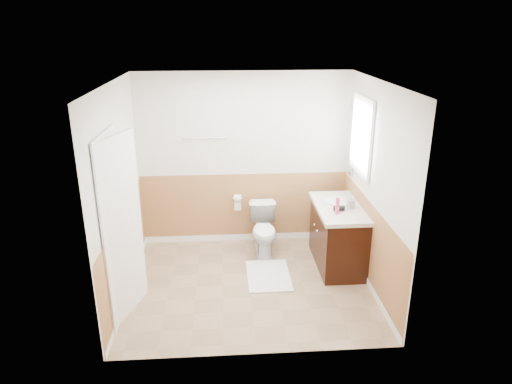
{
  "coord_description": "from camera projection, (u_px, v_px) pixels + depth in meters",
  "views": [
    {
      "loc": [
        -0.28,
        -5.06,
        3.1
      ],
      "look_at": [
        0.1,
        0.25,
        1.15
      ],
      "focal_mm": 32.44,
      "sensor_mm": 36.0,
      "label": 1
    }
  ],
  "objects": [
    {
      "name": "door_knob",
      "position": [
        133.0,
        223.0,
        5.29
      ],
      "size": [
        0.06,
        0.06,
        0.06
      ],
      "primitive_type": "sphere",
      "color": "silver",
      "rests_on": "door"
    },
    {
      "name": "vanity_cabinet",
      "position": [
        338.0,
        237.0,
        6.19
      ],
      "size": [
        0.55,
        1.1,
        0.8
      ],
      "primitive_type": "cube",
      "color": "black",
      "rests_on": "floor"
    },
    {
      "name": "mirror_panel",
      "position": [
        350.0,
        142.0,
        6.42
      ],
      "size": [
        0.02,
        0.35,
        0.9
      ],
      "primitive_type": "cube",
      "color": "silver",
      "rests_on": "wall_right"
    },
    {
      "name": "faucet",
      "position": [
        351.0,
        197.0,
        6.16
      ],
      "size": [
        0.02,
        0.02,
        0.14
      ],
      "primitive_type": "cylinder",
      "color": "silver",
      "rests_on": "countertop"
    },
    {
      "name": "wainscot_front",
      "position": [
        257.0,
        311.0,
        4.44
      ],
      "size": [
        3.0,
        0.0,
        3.0
      ],
      "primitive_type": "plane",
      "rotation": [
        -1.57,
        0.0,
        0.0
      ],
      "color": "#AE7445",
      "rests_on": "floor"
    },
    {
      "name": "vanity_knob_left",
      "position": [
        318.0,
        231.0,
        6.02
      ],
      "size": [
        0.03,
        0.03,
        0.03
      ],
      "primitive_type": "sphere",
      "color": "silver",
      "rests_on": "vanity_cabinet"
    },
    {
      "name": "soap_dispenser",
      "position": [
        351.0,
        202.0,
        5.93
      ],
      "size": [
        0.09,
        0.09,
        0.18
      ],
      "primitive_type": "imported",
      "rotation": [
        0.0,
        0.0,
        0.09
      ],
      "color": "#9096A3",
      "rests_on": "countertop"
    },
    {
      "name": "lotion_bottle",
      "position": [
        337.0,
        206.0,
        5.75
      ],
      "size": [
        0.05,
        0.05,
        0.22
      ],
      "primitive_type": "cylinder",
      "color": "#D9385C",
      "rests_on": "countertop"
    },
    {
      "name": "tp_sheet",
      "position": [
        238.0,
        205.0,
        6.76
      ],
      "size": [
        0.1,
        0.01,
        0.16
      ],
      "primitive_type": "cube",
      "color": "white",
      "rests_on": "tp_roll"
    },
    {
      "name": "window_glass",
      "position": [
        363.0,
        136.0,
        5.87
      ],
      "size": [
        0.01,
        0.7,
        0.9
      ],
      "primitive_type": "cube",
      "color": "white",
      "rests_on": "wall_right"
    },
    {
      "name": "hair_dryer_handle",
      "position": [
        336.0,
        210.0,
        5.89
      ],
      "size": [
        0.03,
        0.03,
        0.07
      ],
      "primitive_type": "cylinder",
      "color": "black",
      "rests_on": "countertop"
    },
    {
      "name": "vanity_knob_right",
      "position": [
        315.0,
        225.0,
        6.21
      ],
      "size": [
        0.03,
        0.03,
        0.03
      ],
      "primitive_type": "sphere",
      "color": "#B6B5BC",
      "rests_on": "vanity_cabinet"
    },
    {
      "name": "door_frame",
      "position": [
        114.0,
        229.0,
        4.95
      ],
      "size": [
        0.02,
        0.92,
        2.1
      ],
      "primitive_type": "cube",
      "color": "white",
      "rests_on": "wall_left"
    },
    {
      "name": "wainscot_left",
      "position": [
        126.0,
        253.0,
        5.55
      ],
      "size": [
        0.0,
        2.6,
        2.6
      ],
      "primitive_type": "plane",
      "rotation": [
        1.57,
        0.0,
        1.57
      ],
      "color": "#AE7445",
      "rests_on": "floor"
    },
    {
      "name": "wainscot_back",
      "position": [
        244.0,
        209.0,
        6.86
      ],
      "size": [
        3.0,
        0.0,
        3.0
      ],
      "primitive_type": "plane",
      "rotation": [
        1.57,
        0.0,
        0.0
      ],
      "color": "#AE7445",
      "rests_on": "floor"
    },
    {
      "name": "wall_left",
      "position": [
        118.0,
        195.0,
        5.29
      ],
      "size": [
        0.0,
        3.0,
        3.0
      ],
      "primitive_type": "plane",
      "rotation": [
        1.57,
        0.0,
        1.57
      ],
      "color": "silver",
      "rests_on": "floor"
    },
    {
      "name": "tp_holder_bar",
      "position": [
        238.0,
        198.0,
        6.72
      ],
      "size": [
        0.14,
        0.02,
        0.02
      ],
      "primitive_type": "cylinder",
      "rotation": [
        0.0,
        1.57,
        0.0
      ],
      "color": "silver",
      "rests_on": "wall_back"
    },
    {
      "name": "toilet",
      "position": [
        264.0,
        230.0,
        6.53
      ],
      "size": [
        0.39,
        0.68,
        0.69
      ],
      "primitive_type": "imported",
      "rotation": [
        0.0,
        0.0,
        0.0
      ],
      "color": "white",
      "rests_on": "floor"
    },
    {
      "name": "window_frame",
      "position": [
        362.0,
        136.0,
        5.87
      ],
      "size": [
        0.04,
        0.8,
        1.0
      ],
      "primitive_type": "cube",
      "color": "white",
      "rests_on": "wall_right"
    },
    {
      "name": "wall_front",
      "position": [
        257.0,
        241.0,
        4.17
      ],
      "size": [
        3.0,
        0.0,
        3.0
      ],
      "primitive_type": "plane",
      "rotation": [
        -1.57,
        0.0,
        0.0
      ],
      "color": "silver",
      "rests_on": "floor"
    },
    {
      "name": "floor",
      "position": [
        249.0,
        285.0,
        5.82
      ],
      "size": [
        3.0,
        3.0,
        0.0
      ],
      "primitive_type": "plane",
      "color": "#8C7051",
      "rests_on": "ground"
    },
    {
      "name": "bath_mat",
      "position": [
        268.0,
        276.0,
        6.01
      ],
      "size": [
        0.55,
        0.8,
        0.02
      ],
      "primitive_type": "cube",
      "rotation": [
        0.0,
        0.0,
        0.0
      ],
      "color": "white",
      "rests_on": "floor"
    },
    {
      "name": "hair_dryer_body",
      "position": [
        339.0,
        208.0,
        5.87
      ],
      "size": [
        0.14,
        0.07,
        0.07
      ],
      "primitive_type": "cylinder",
      "rotation": [
        0.0,
        1.57,
        0.0
      ],
      "color": "black",
      "rests_on": "countertop"
    },
    {
      "name": "tp_roll",
      "position": [
        238.0,
        198.0,
        6.72
      ],
      "size": [
        0.1,
        0.11,
        0.11
      ],
      "primitive_type": "cylinder",
      "rotation": [
        0.0,
        1.57,
        0.0
      ],
      "color": "white",
      "rests_on": "tp_holder_bar"
    },
    {
      "name": "sink_basin",
      "position": [
        337.0,
        201.0,
        6.17
      ],
      "size": [
        0.36,
        0.36,
        0.02
      ],
      "primitive_type": "cylinder",
      "color": "silver",
      "rests_on": "countertop"
    },
    {
      "name": "wall_right",
      "position": [
        375.0,
        188.0,
        5.49
      ],
      "size": [
        0.0,
        3.0,
        3.0
      ],
      "primitive_type": "plane",
      "rotation": [
        1.57,
        0.0,
        -1.57
      ],
      "color": "silver",
      "rests_on": "floor"
    },
    {
      "name": "wainscot_right",
      "position": [
        369.0,
        245.0,
        5.75
      ],
      "size": [
        0.0,
        2.6,
        2.6
      ],
      "primitive_type": "plane",
      "rotation": [
        1.57,
        0.0,
        -1.57
      ],
      "color": "#AE7445",
      "rests_on": "floor"
    },
    {
      "name": "towel_bar",
      "position": [
        204.0,
        138.0,
        6.4
      ],
      "size": [
        0.62,
        0.02,
        0.02
      ],
      "primitive_type": "cylinder",
      "rotation": [
        0.0,
        1.57,
        0.0
      ],
      "color": "silver",
      "rests_on": "wall_back"
    },
    {
      "name": "ceiling",
      "position": [
        248.0,
        82.0,
        4.96
      ],
      "size": [
        3.0,
        3.0,
        0.0
      ],
      "primitive_type": "plane",
      "rotation": [
        3.14,
        0.0,
        0.0
      ],
      "color": "white",
      "rests_on": "floor"
    },
    {
      "name": "door",
      "position": [
        121.0,
        229.0,
        4.96
      ],
      "size": [
        0.29,
        0.78,
        2.04
      ],
      "primitive_type": "cube",
      "rotation": [
        0.0,
        0.0,
        -0.31
      ],
      "color": "white",
      "rests_on": "wall_left"
    },
    {
      "name": "countertop",
      "position": [
        339.0,
        208.0,
        6.04
      ],
      "size": [
        0.6,
        1.15,
        0.05
      ],
      "primitive_type": "cube",
      "color": "beige",
      "rests_on": "vanity_cabinet"
    },
    {
      "name": "wall_back",
      "position": [
        244.0,
        160.0,
        6.61
      ],
      "size": [
        3.0,
        0.0,
        3.0
      ],
      "primitive_type": "plane",
      "rotation": [
        1.57,
        0.0,
        0.0
      ],
      "color": "silver",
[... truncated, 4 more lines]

